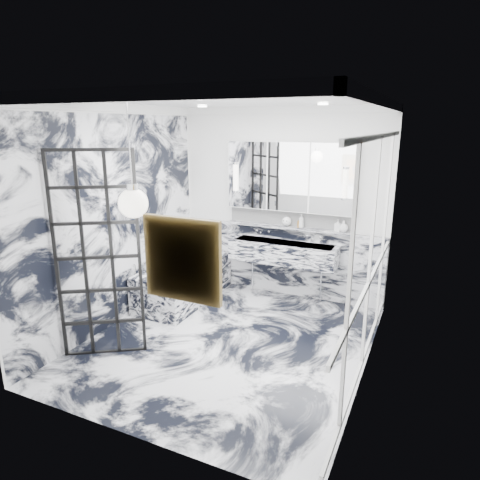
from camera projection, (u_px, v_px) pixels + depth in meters
The scene contains 25 objects.
floor at pixel (228, 342), 5.19m from camera, with size 3.60×3.60×0.00m, color silver.
ceiling at pixel (226, 100), 4.46m from camera, with size 3.60×3.60×0.00m, color white.
wall_back at pixel (281, 204), 6.40m from camera, with size 3.60×3.60×0.00m, color white.
wall_front at pixel (122, 281), 3.25m from camera, with size 3.60×3.60×0.00m, color white.
wall_left at pixel (115, 217), 5.47m from camera, with size 3.60×3.60×0.00m, color white.
wall_right at pixel (373, 246), 4.18m from camera, with size 3.60×3.60×0.00m, color white.
marble_clad_back at pixel (279, 260), 6.61m from camera, with size 3.18×0.05×1.05m, color silver.
marble_clad_left at pixel (117, 222), 5.48m from camera, with size 0.02×3.56×2.68m, color silver.
panel_molding at pixel (371, 256), 4.21m from camera, with size 0.03×3.40×2.30m, color white.
soap_bottle_a at pixel (301, 221), 6.24m from camera, with size 0.08×0.08×0.20m, color #8C5919.
soap_bottle_b at pixel (338, 225), 6.02m from camera, with size 0.08×0.08×0.18m, color #4C4C51.
soap_bottle_c at pixel (344, 226), 5.99m from camera, with size 0.13×0.13×0.17m, color silver.
face_pot at pixel (287, 221), 6.33m from camera, with size 0.14×0.14×0.14m, color white.
amber_bottle at pixel (299, 224), 6.26m from camera, with size 0.04×0.04×0.10m, color #8C5919.
flower_vase at pixel (172, 277), 5.64m from camera, with size 0.09×0.09×0.12m, color silver.
crittall_door at pixel (98, 257), 4.66m from camera, with size 0.88×0.04×2.30m, color black, non-canonical shape.
artwork at pixel (182, 260), 3.01m from camera, with size 0.51×0.05×0.51m, color orange.
pendant_light at pixel (133, 203), 3.62m from camera, with size 0.25×0.25×0.25m, color white.
trough_sink at pixel (284, 252), 6.30m from camera, with size 1.60×0.45×0.30m, color silver.
ledge at pixel (288, 227), 6.36m from camera, with size 1.90×0.14×0.04m, color silver.
subway_tile at pixel (289, 218), 6.38m from camera, with size 1.90×0.03×0.23m, color white.
mirror_cabinet at pixel (289, 177), 6.17m from camera, with size 1.90×0.16×1.00m, color white.
sconce_left at pixel (235, 177), 6.43m from camera, with size 0.07×0.07×0.40m, color white.
sconce_right at pixel (345, 184), 5.76m from camera, with size 0.07×0.07×0.40m, color white.
bathtub at pixel (184, 282), 6.38m from camera, with size 0.75×1.65×0.55m, color silver.
Camera 1 is at (2.10, -4.19, 2.55)m, focal length 32.00 mm.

